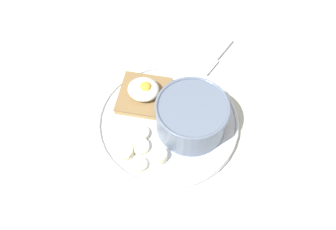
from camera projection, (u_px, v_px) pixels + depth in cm
name	position (u px, v px, depth cm)	size (l,w,h in cm)	color
ground_plane	(168.00, 126.00, 64.98)	(120.00, 120.00, 2.00)	beige
plate	(168.00, 121.00, 63.47)	(27.44, 27.44, 1.60)	white
oatmeal_bowl	(191.00, 118.00, 59.69)	(13.39, 13.39, 6.82)	slate
toast_slice	(144.00, 95.00, 65.45)	(10.63, 10.63, 1.55)	olive
poached_egg	(144.00, 89.00, 63.65)	(8.17, 5.68, 3.38)	white
banana_slice_front	(140.00, 146.00, 59.61)	(4.19, 4.25, 1.43)	beige
banana_slice_left	(141.00, 133.00, 61.18)	(4.13, 4.19, 1.32)	#F6E9BC
banana_slice_back	(160.00, 156.00, 58.39)	(4.08, 4.08, 1.79)	beige
banana_slice_right	(125.00, 152.00, 58.99)	(4.21, 4.14, 1.60)	#F2E6BE
banana_slice_inner	(140.00, 165.00, 57.80)	(3.30, 3.26, 1.10)	beige
knife	(216.00, 59.00, 72.55)	(6.09, 13.58, 0.80)	silver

